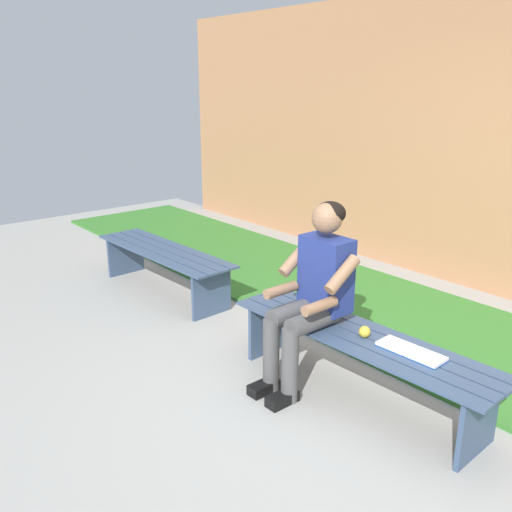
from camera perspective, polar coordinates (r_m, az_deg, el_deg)
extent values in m
cube|color=#9E9E99|center=(4.08, -12.81, -12.02)|extent=(10.00, 7.00, 0.04)
cube|color=#387A2D|center=(5.30, 8.81, -4.17)|extent=(9.00, 1.66, 0.03)
cube|color=#B27A51|center=(5.66, 24.06, 10.61)|extent=(9.50, 0.24, 2.84)
cube|color=#384C6B|center=(3.71, 12.36, -7.35)|extent=(1.89, 0.18, 0.02)
cube|color=#384C6B|center=(3.62, 11.25, -7.92)|extent=(1.89, 0.18, 0.02)
cube|color=#384C6B|center=(3.54, 10.09, -8.50)|extent=(1.89, 0.18, 0.02)
cube|color=#384C6B|center=(3.45, 8.86, -9.11)|extent=(1.89, 0.18, 0.02)
cube|color=#384C6B|center=(3.33, 22.13, -15.76)|extent=(0.05, 0.41, 0.42)
cube|color=#384C6B|center=(4.17, 1.47, -7.36)|extent=(0.05, 0.41, 0.42)
cube|color=#384C6B|center=(5.42, -8.06, 0.94)|extent=(1.74, 0.17, 0.02)
cube|color=#384C6B|center=(5.35, -9.10, 0.70)|extent=(1.74, 0.17, 0.02)
cube|color=#384C6B|center=(5.29, -10.16, 0.44)|extent=(1.74, 0.17, 0.02)
cube|color=#384C6B|center=(5.24, -11.25, 0.19)|extent=(1.74, 0.17, 0.02)
cube|color=#384C6B|center=(4.81, -4.65, -3.86)|extent=(0.05, 0.41, 0.42)
cube|color=#384C6B|center=(6.01, -13.39, 0.13)|extent=(0.05, 0.41, 0.42)
cube|color=navy|center=(3.66, 7.28, -1.83)|extent=(0.34, 0.20, 0.50)
sphere|color=#936B4C|center=(3.55, 7.41, 3.93)|extent=(0.20, 0.20, 0.20)
ellipsoid|color=black|center=(3.56, 7.76, 4.46)|extent=(0.20, 0.19, 0.15)
cylinder|color=#4C4C4C|center=(3.56, 5.97, -6.69)|extent=(0.13, 0.40, 0.13)
cylinder|color=#4C4C4C|center=(3.68, 3.96, -5.82)|extent=(0.13, 0.40, 0.13)
cylinder|color=#4C4C4C|center=(3.55, 3.54, -11.30)|extent=(0.11, 0.11, 0.51)
cube|color=black|center=(3.63, 2.76, -14.62)|extent=(0.10, 0.22, 0.07)
cylinder|color=#4C4C4C|center=(3.67, 1.58, -10.27)|extent=(0.11, 0.11, 0.51)
cube|color=black|center=(3.74, 0.84, -13.50)|extent=(0.10, 0.22, 0.07)
cylinder|color=#936B4C|center=(3.45, 8.96, -1.91)|extent=(0.08, 0.28, 0.23)
cylinder|color=#936B4C|center=(3.43, 6.64, -5.20)|extent=(0.07, 0.26, 0.07)
cylinder|color=#936B4C|center=(3.72, 4.13, -0.26)|extent=(0.08, 0.28, 0.23)
cylinder|color=#936B4C|center=(3.66, 2.60, -3.56)|extent=(0.07, 0.26, 0.07)
sphere|color=gold|center=(3.54, 11.23, -7.72)|extent=(0.07, 0.07, 0.07)
cube|color=white|center=(3.37, 17.29, -10.04)|extent=(0.21, 0.16, 0.02)
cube|color=white|center=(3.47, 14.36, -8.98)|extent=(0.21, 0.16, 0.02)
cube|color=#1E478C|center=(3.42, 15.79, -9.64)|extent=(0.42, 0.17, 0.01)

